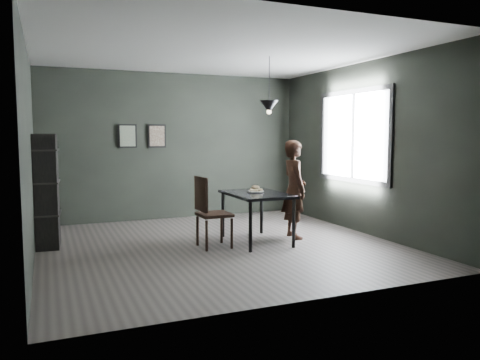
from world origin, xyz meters
name	(u,v)px	position (x,y,z in m)	size (l,w,h in m)	color
ground	(219,245)	(0.00, 0.00, 0.00)	(5.00, 5.00, 0.00)	#342F2D
back_wall	(175,146)	(0.00, 2.50, 1.40)	(5.00, 0.10, 2.80)	black
ceiling	(219,51)	(0.00, 0.00, 2.80)	(5.00, 5.00, 0.02)	silver
window_assembly	(353,136)	(2.47, 0.20, 1.60)	(0.04, 1.96, 1.56)	white
cafe_table	(257,198)	(0.60, 0.00, 0.67)	(0.80, 1.20, 0.75)	black
white_plate	(256,192)	(0.62, 0.08, 0.76)	(0.23, 0.23, 0.01)	white
donut_pile	(256,189)	(0.62, 0.08, 0.80)	(0.21, 0.21, 0.10)	beige
woman	(294,189)	(1.27, 0.04, 0.77)	(0.56, 0.37, 1.54)	black
wood_chair	(208,207)	(-0.19, -0.06, 0.59)	(0.46, 0.46, 1.03)	black
shelf_unit	(47,191)	(-2.32, 0.86, 0.82)	(0.31, 0.55, 1.64)	black
pendant_lamp	(269,106)	(0.85, 0.10, 2.05)	(0.28, 0.28, 0.86)	black
framed_print_left	(128,136)	(-0.90, 2.47, 1.60)	(0.34, 0.04, 0.44)	black
framed_print_right	(157,136)	(-0.35, 2.47, 1.60)	(0.34, 0.04, 0.44)	black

